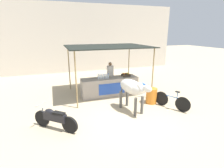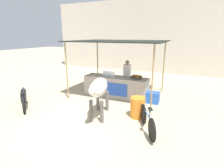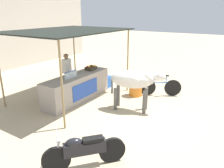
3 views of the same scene
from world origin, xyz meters
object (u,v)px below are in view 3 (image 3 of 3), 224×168
Objects in this scene: stall_counter at (77,87)px; fruit_crate at (91,68)px; vendor_behind_counter at (67,73)px; cow at (133,81)px; bicycle_leaning at (160,87)px; cooler_box at (105,82)px; water_barrel at (136,87)px; motorcycle_parked at (84,150)px.

fruit_crate is (0.96, 0.05, 0.55)m from stall_counter.
cow is (-0.02, -2.96, 0.18)m from vendor_behind_counter.
vendor_behind_counter reaches higher than bicycle_leaning.
cooler_box is at bearing -30.35° from vendor_behind_counter.
cow is at bearing -158.10° from water_barrel.
vendor_behind_counter is 1.79m from cooler_box.
vendor_behind_counter reaches higher than motorcycle_parked.
cow is (-1.27, -0.51, 0.67)m from water_barrel.
vendor_behind_counter is at bearing 118.49° from bicycle_leaning.
stall_counter is at bearing -176.86° from fruit_crate.
bicycle_leaning reaches higher than water_barrel.
vendor_behind_counter is 2.80m from water_barrel.
cooler_box is 0.32× the size of cow.
water_barrel is at bearing 21.90° from cow.
water_barrel is 0.40× the size of cow.
water_barrel is 0.98m from bicycle_leaning.
cooler_box is 5.30m from motorcycle_parked.
fruit_crate is 2.36m from cow.
vendor_behind_counter is at bearing 69.03° from stall_counter.
cooler_box is at bearing 29.02° from motorcycle_parked.
motorcycle_parked is (-4.43, -0.96, 0.06)m from water_barrel.
motorcycle_parked is 4.96m from bicycle_leaning.
stall_counter is 0.89m from vendor_behind_counter.
stall_counter is 4.08× the size of water_barrel.
stall_counter is 1.76m from cooler_box.
fruit_crate is 1.12m from cooler_box.
water_barrel is 0.53× the size of motorcycle_parked.
stall_counter is 2.01× the size of bicycle_leaning.
cooler_box is at bearing 55.24° from cow.
bicycle_leaning is (1.78, -3.28, -0.50)m from vendor_behind_counter.
fruit_crate is 0.24× the size of cow.
motorcycle_parked is at bearing -137.31° from stall_counter.
stall_counter is at bearing 129.30° from bicycle_leaning.
cow is at bearing -106.82° from fruit_crate.
vendor_behind_counter is (-0.67, 0.70, -0.18)m from fruit_crate.
water_barrel is at bearing -47.88° from stall_counter.
fruit_crate is 0.73× the size of cooler_box.
vendor_behind_counter is 0.89× the size of cow.
stall_counter is at bearing 132.12° from water_barrel.
motorcycle_parked reaches higher than cooler_box.
vendor_behind_counter is 2.24× the size of water_barrel.
fruit_crate is 0.32× the size of motorcycle_parked.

